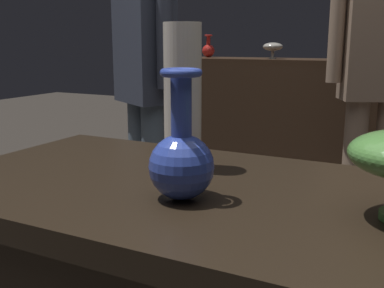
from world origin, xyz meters
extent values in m
cube|color=black|center=(0.00, 0.00, 0.78)|extent=(1.20, 0.64, 0.05)
cube|color=#382619|center=(0.00, 2.20, 0.47)|extent=(2.60, 0.40, 0.95)
cube|color=#382619|center=(0.00, 2.20, 0.97)|extent=(2.60, 0.40, 0.04)
sphere|color=#2D429E|center=(0.00, -0.09, 0.86)|extent=(0.13, 0.13, 0.13)
cylinder|color=#2D429E|center=(0.00, -0.09, 0.98)|extent=(0.04, 0.04, 0.13)
torus|color=#2D429E|center=(0.00, -0.09, 1.04)|extent=(0.08, 0.08, 0.02)
cone|color=silver|center=(-0.10, 0.11, 0.81)|extent=(0.12, 0.12, 0.03)
cylinder|color=silver|center=(-0.10, 0.11, 0.98)|extent=(0.09, 0.09, 0.32)
cone|color=#2D429E|center=(0.00, 2.12, 1.00)|extent=(0.09, 0.09, 0.02)
cylinder|color=#2D429E|center=(0.00, 2.12, 1.14)|extent=(0.07, 0.07, 0.26)
sphere|color=red|center=(-1.04, 2.26, 1.04)|extent=(0.09, 0.09, 0.09)
cylinder|color=red|center=(-1.04, 2.26, 1.11)|extent=(0.03, 0.03, 0.07)
torus|color=red|center=(-1.04, 2.26, 1.14)|extent=(0.06, 0.06, 0.01)
cylinder|color=gray|center=(-0.52, 2.14, 1.00)|extent=(0.05, 0.05, 0.01)
cylinder|color=gray|center=(-0.52, 2.14, 1.02)|extent=(0.02, 0.02, 0.04)
ellipsoid|color=gray|center=(-0.52, 2.14, 1.07)|extent=(0.13, 0.13, 0.05)
cylinder|color=#846B56|center=(0.26, 1.53, 0.41)|extent=(0.11, 0.11, 0.83)
cylinder|color=#846B56|center=(0.12, 1.46, 0.41)|extent=(0.11, 0.11, 0.83)
cube|color=#846B56|center=(0.19, 1.49, 1.16)|extent=(0.37, 0.30, 0.66)
cylinder|color=#846B56|center=(0.01, 1.41, 1.19)|extent=(0.07, 0.07, 0.56)
cylinder|color=slate|center=(-0.72, 0.97, 0.41)|extent=(0.11, 0.11, 0.82)
cylinder|color=slate|center=(-0.85, 1.05, 0.41)|extent=(0.11, 0.11, 0.82)
cube|color=#333847|center=(-0.79, 1.01, 1.14)|extent=(0.37, 0.32, 0.65)
cylinder|color=#333847|center=(-0.61, 0.90, 1.17)|extent=(0.07, 0.07, 0.55)
cylinder|color=#333847|center=(-0.96, 1.11, 1.17)|extent=(0.07, 0.07, 0.55)
camera|label=1|loc=(0.40, -0.84, 1.10)|focal=43.07mm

